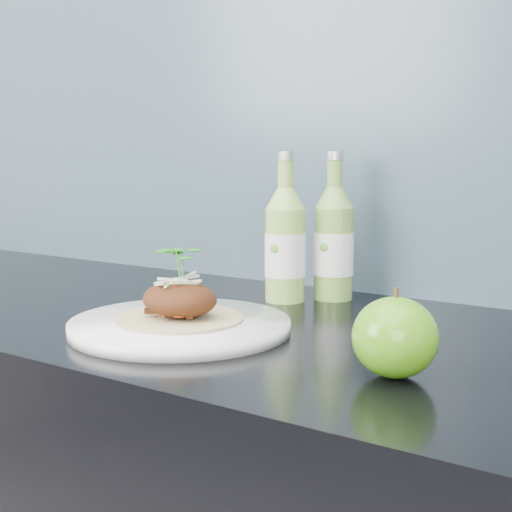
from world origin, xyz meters
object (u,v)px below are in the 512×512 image
object	(u,v)px
green_apple	(395,337)
cider_bottle_left	(285,245)
cider_bottle_right	(334,244)
dinner_plate	(180,326)

from	to	relation	value
green_apple	cider_bottle_left	size ratio (longest dim) A/B	0.40
green_apple	cider_bottle_right	world-z (taller)	cider_bottle_right
green_apple	cider_bottle_left	bearing A→B (deg)	138.37
dinner_plate	cider_bottle_right	size ratio (longest dim) A/B	1.62
green_apple	cider_bottle_left	world-z (taller)	cider_bottle_left
green_apple	cider_bottle_right	xyz separation A→B (m)	(-0.25, 0.33, 0.05)
green_apple	cider_bottle_right	size ratio (longest dim) A/B	0.40
cider_bottle_left	cider_bottle_right	xyz separation A→B (m)	(0.06, 0.06, 0.00)
dinner_plate	cider_bottle_left	xyz separation A→B (m)	(0.01, 0.25, 0.08)
green_apple	cider_bottle_left	distance (m)	0.41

